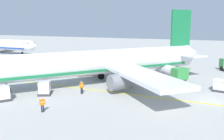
{
  "coord_description": "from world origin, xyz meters",
  "views": [
    {
      "loc": [
        -32.05,
        -0.96,
        9.46
      ],
      "look_at": [
        2.33,
        14.56,
        2.41
      ],
      "focal_mm": 40.03,
      "sensor_mm": 36.0,
      "label": 1
    }
  ],
  "objects": [
    {
      "name": "crew_loader_left",
      "position": [
        -11.69,
        16.47,
        0.97
      ],
      "size": [
        0.54,
        0.44,
        1.65
      ],
      "color": "#191E33",
      "rests_on": "ground"
    },
    {
      "name": "crew_marshaller",
      "position": [
        -3.78,
        16.33,
        1.04
      ],
      "size": [
        0.57,
        0.41,
        1.75
      ],
      "color": "#191E33",
      "rests_on": "ground"
    },
    {
      "name": "cargo_container_near",
      "position": [
        5.41,
        -0.81,
        0.88
      ],
      "size": [
        2.07,
        2.07,
        1.88
      ],
      "color": "#333338",
      "rests_on": "ground"
    },
    {
      "name": "cargo_container_mid",
      "position": [
        -6.29,
        20.61,
        0.9
      ],
      "size": [
        2.21,
        2.21,
        1.91
      ],
      "color": "#333338",
      "rests_on": "ground"
    },
    {
      "name": "apron_guide_line",
      "position": [
        -1.32,
        11.8,
        0.01
      ],
      "size": [
        0.3,
        60.0,
        0.01
      ],
      "primitive_type": "cube",
      "color": "yellow",
      "rests_on": "ground"
    },
    {
      "name": "airliner_foreground",
      "position": [
        2.9,
        16.45,
        3.39
      ],
      "size": [
        34.79,
        29.87,
        11.9
      ],
      "color": "white",
      "rests_on": "ground"
    },
    {
      "name": "service_truck_fuel",
      "position": [
        9.98,
        6.94,
        1.4
      ],
      "size": [
        5.79,
        6.11,
        2.4
      ],
      "color": "#338C3F",
      "rests_on": "ground"
    },
    {
      "name": "cargo_container_far",
      "position": [
        -10.38,
        23.67,
        0.9
      ],
      "size": [
        2.28,
        2.28,
        1.91
      ],
      "color": "#333338",
      "rests_on": "ground"
    }
  ]
}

